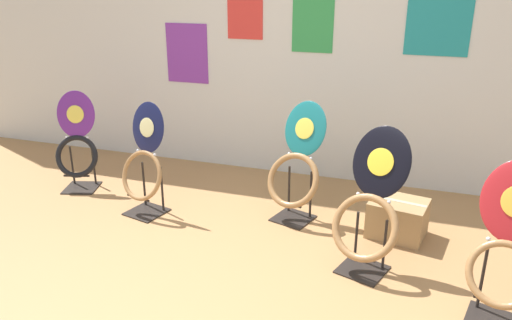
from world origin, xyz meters
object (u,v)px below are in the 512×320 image
toilet_seat_display_navy_moon (144,165)px  toilet_seat_display_teal_sax (296,169)px  toilet_seat_display_jazz_black (370,209)px  toilet_seat_display_crimson_swirl (508,247)px  storage_box (398,218)px  toilet_seat_display_purple_note (77,148)px

toilet_seat_display_navy_moon → toilet_seat_display_teal_sax: toilet_seat_display_teal_sax is taller
toilet_seat_display_teal_sax → toilet_seat_display_jazz_black: (0.61, -0.55, 0.01)m
toilet_seat_display_crimson_swirl → storage_box: (-0.59, 0.79, -0.31)m
toilet_seat_display_navy_moon → toilet_seat_display_crimson_swirl: size_ratio=1.00×
toilet_seat_display_navy_moon → toilet_seat_display_teal_sax: 1.18m
toilet_seat_display_navy_moon → storage_box: size_ratio=2.01×
toilet_seat_display_navy_moon → toilet_seat_display_purple_note: toilet_seat_display_navy_moon is taller
toilet_seat_display_jazz_black → toilet_seat_display_crimson_swirl: bearing=-20.5°
toilet_seat_display_purple_note → toilet_seat_display_jazz_black: bearing=-11.2°
toilet_seat_display_navy_moon → toilet_seat_display_crimson_swirl: toilet_seat_display_crimson_swirl is taller
toilet_seat_display_navy_moon → toilet_seat_display_crimson_swirl: 2.56m
toilet_seat_display_jazz_black → toilet_seat_display_crimson_swirl: toilet_seat_display_jazz_black is taller
toilet_seat_display_teal_sax → storage_box: 0.82m
toilet_seat_display_crimson_swirl → storage_box: bearing=126.4°
toilet_seat_display_navy_moon → storage_box: 1.95m
toilet_seat_display_jazz_black → toilet_seat_display_navy_moon: bearing=171.2°
toilet_seat_display_teal_sax → toilet_seat_display_jazz_black: size_ratio=0.98×
toilet_seat_display_navy_moon → storage_box: (1.92, 0.24, -0.27)m
toilet_seat_display_jazz_black → storage_box: size_ratio=2.08×
toilet_seat_display_teal_sax → toilet_seat_display_crimson_swirl: bearing=-31.4°
toilet_seat_display_teal_sax → toilet_seat_display_crimson_swirl: toilet_seat_display_teal_sax is taller
toilet_seat_display_navy_moon → toilet_seat_display_purple_note: 0.84m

